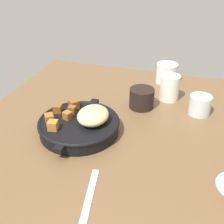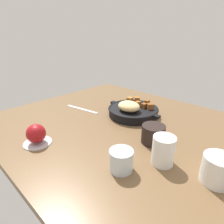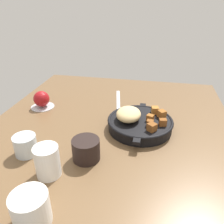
{
  "view_description": "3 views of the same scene",
  "coord_description": "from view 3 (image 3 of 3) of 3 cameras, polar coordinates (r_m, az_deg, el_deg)",
  "views": [
    {
      "loc": [
        63.68,
        18.95,
        48.77
      ],
      "look_at": [
        -1.59,
        -1.43,
        7.82
      ],
      "focal_mm": 44.89,
      "sensor_mm": 36.0,
      "label": 1
    },
    {
      "loc": [
        -50.88,
        57.05,
        37.53
      ],
      "look_at": [
        0.26,
        3.42,
        6.17
      ],
      "focal_mm": 30.07,
      "sensor_mm": 36.0,
      "label": 2
    },
    {
      "loc": [
        -73.12,
        -15.08,
        45.59
      ],
      "look_at": [
        -1.34,
        -0.87,
        6.81
      ],
      "focal_mm": 36.24,
      "sensor_mm": 36.0,
      "label": 3
    }
  ],
  "objects": [
    {
      "name": "red_apple",
      "position": [
        1.05,
        -17.37,
        3.19
      ],
      "size": [
        6.94,
        6.94,
        6.94
      ],
      "primitive_type": "sphere",
      "color": "maroon",
      "rests_on": "saucer_plate"
    },
    {
      "name": "coffee_mug_dark",
      "position": [
        0.7,
        -6.56,
        -9.38
      ],
      "size": [
        8.5,
        8.5,
        6.86
      ],
      "primitive_type": "cylinder",
      "color": "black",
      "rests_on": "ground_plane"
    },
    {
      "name": "ground_plane",
      "position": [
        0.88,
        -0.39,
        -4.15
      ],
      "size": [
        106.69,
        93.88,
        2.4
      ],
      "primitive_type": "cube",
      "color": "brown"
    },
    {
      "name": "water_glass_short",
      "position": [
        0.76,
        -21.0,
        -7.82
      ],
      "size": [
        7.1,
        7.1,
        6.52
      ],
      "primitive_type": "cylinder",
      "color": "silver",
      "rests_on": "ground_plane"
    },
    {
      "name": "cast_iron_skillet",
      "position": [
        0.85,
        6.82,
        -2.56
      ],
      "size": [
        28.69,
        24.36,
        8.47
      ],
      "color": "black",
      "rests_on": "ground_plane"
    },
    {
      "name": "ceramic_mug_white",
      "position": [
        0.56,
        -19.77,
        -22.04
      ],
      "size": [
        8.37,
        8.37,
        7.92
      ],
      "primitive_type": "cylinder",
      "color": "silver",
      "rests_on": "ground_plane"
    },
    {
      "name": "butter_knife",
      "position": [
        1.09,
        1.58,
        3.28
      ],
      "size": [
        20.58,
        5.29,
        0.36
      ],
      "primitive_type": "cube",
      "rotation": [
        0.0,
        0.0,
        0.18
      ],
      "color": "silver",
      "rests_on": "ground_plane"
    },
    {
      "name": "white_creamer_pitcher",
      "position": [
        0.66,
        -15.99,
        -11.89
      ],
      "size": [
        6.87,
        6.87,
        9.26
      ],
      "primitive_type": "cylinder",
      "color": "white",
      "rests_on": "ground_plane"
    },
    {
      "name": "saucer_plate",
      "position": [
        1.06,
        -17.08,
        1.34
      ],
      "size": [
        10.23,
        10.23,
        0.6
      ],
      "primitive_type": "cylinder",
      "color": "#B7BABF",
      "rests_on": "ground_plane"
    }
  ]
}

